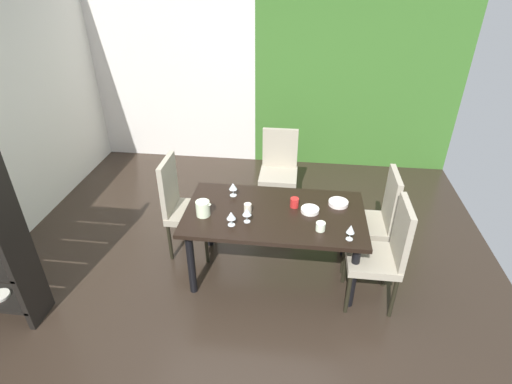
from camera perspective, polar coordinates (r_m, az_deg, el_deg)
ground_plane at (r=3.90m, az=-2.64°, el=-14.08°), size 5.23×5.82×0.02m
back_panel_interior at (r=6.03m, az=-12.22°, el=17.76°), size 2.44×0.10×2.87m
garden_window_panel at (r=5.77m, az=14.49°, el=16.91°), size 2.79×0.10×2.87m
dining_table at (r=3.70m, az=2.65°, el=-3.97°), size 1.64×0.91×0.72m
chair_head_far at (r=4.79m, az=3.30°, el=3.61°), size 0.44×0.45×0.99m
chair_left_far at (r=4.10m, az=-10.59°, el=-1.57°), size 0.45×0.44×1.06m
chair_right_far at (r=4.01m, az=16.76°, el=-3.38°), size 0.44×0.44×1.04m
chair_right_near at (r=3.60m, az=17.84°, el=-7.99°), size 0.44×0.44×1.04m
wine_glass_center at (r=3.35m, az=13.38°, el=-5.22°), size 0.07×0.07×0.14m
wine_glass_west at (r=3.43m, az=-3.58°, el=-3.40°), size 0.08×0.08×0.14m
wine_glass_near_window at (r=3.46m, az=-1.31°, el=-2.89°), size 0.08×0.08×0.14m
wine_glass_right at (r=3.84m, az=-3.30°, el=0.78°), size 0.08×0.08×0.14m
serving_bowl_left at (r=3.67m, az=7.72°, el=-2.57°), size 0.17×0.17×0.04m
serving_bowl_east at (r=3.82m, az=11.68°, el=-1.54°), size 0.18×0.18×0.04m
cup_front at (r=3.44m, az=9.21°, el=-4.88°), size 0.08×0.08×0.08m
cup_south at (r=3.61m, az=-1.19°, el=-2.35°), size 0.07×0.07×0.09m
cup_rear at (r=3.71m, az=5.51°, el=-1.52°), size 0.08×0.08×0.09m
pitcher_north at (r=3.60m, az=-7.58°, el=-2.33°), size 0.14×0.13×0.14m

